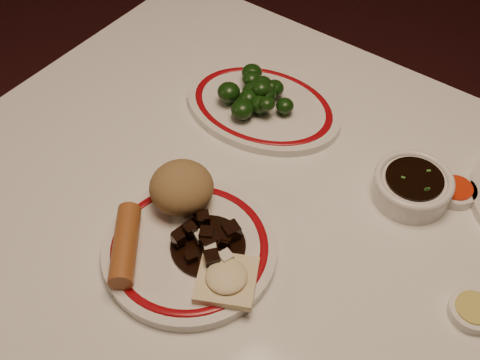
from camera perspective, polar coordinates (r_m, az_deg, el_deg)
name	(u,v)px	position (r m, az deg, el deg)	size (l,w,h in m)	color
dining_table	(294,270)	(0.97, 5.19, -8.50)	(1.20, 0.90, 0.75)	white
main_plate	(190,249)	(0.87, -4.77, -6.56)	(0.28, 0.28, 0.02)	silver
rice_mound	(182,187)	(0.88, -5.57, -0.70)	(0.09, 0.09, 0.07)	olive
spring_roll	(125,245)	(0.85, -10.83, -6.04)	(0.03, 0.03, 0.13)	#9D5626
fried_wonton	(227,278)	(0.82, -1.27, -9.32)	(0.11, 0.11, 0.02)	beige
stirfry_heap	(209,241)	(0.85, -2.99, -5.80)	(0.11, 0.11, 0.03)	black
broccoli_plate	(263,107)	(1.06, 2.17, 6.96)	(0.31, 0.27, 0.02)	silver
broccoli_pile	(256,93)	(1.04, 1.50, 8.21)	(0.13, 0.13, 0.05)	#23471C
soy_bowl	(412,187)	(0.96, 15.98, -0.65)	(0.12, 0.12, 0.04)	silver
sweet_sour_dish	(455,191)	(0.99, 19.74, -1.00)	(0.06, 0.06, 0.02)	silver
mustard_dish	(473,311)	(0.87, 21.19, -11.47)	(0.06, 0.06, 0.02)	silver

